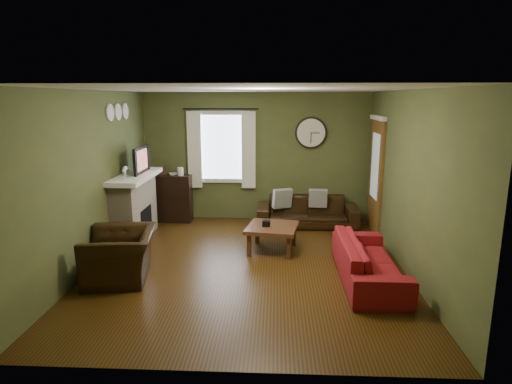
{
  "coord_description": "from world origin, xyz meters",
  "views": [
    {
      "loc": [
        0.41,
        -6.09,
        2.49
      ],
      "look_at": [
        0.1,
        0.4,
        1.05
      ],
      "focal_mm": 30.0,
      "sensor_mm": 36.0,
      "label": 1
    }
  ],
  "objects_px": {
    "bookshelf": "(172,198)",
    "armchair": "(121,255)",
    "coffee_table": "(272,238)",
    "sofa_red": "(369,260)",
    "sofa_brown": "(307,211)"
  },
  "relations": [
    {
      "from": "sofa_red",
      "to": "armchair",
      "type": "relative_size",
      "value": 1.86
    },
    {
      "from": "sofa_red",
      "to": "armchair",
      "type": "distance_m",
      "value": 3.45
    },
    {
      "from": "bookshelf",
      "to": "sofa_brown",
      "type": "distance_m",
      "value": 2.76
    },
    {
      "from": "sofa_red",
      "to": "coffee_table",
      "type": "distance_m",
      "value": 1.74
    },
    {
      "from": "armchair",
      "to": "coffee_table",
      "type": "distance_m",
      "value": 2.43
    },
    {
      "from": "sofa_brown",
      "to": "armchair",
      "type": "bearing_deg",
      "value": -136.02
    },
    {
      "from": "coffee_table",
      "to": "sofa_red",
      "type": "bearing_deg",
      "value": -39.29
    },
    {
      "from": "bookshelf",
      "to": "sofa_brown",
      "type": "relative_size",
      "value": 0.49
    },
    {
      "from": "bookshelf",
      "to": "armchair",
      "type": "xyz_separation_m",
      "value": [
        -0.03,
        -2.87,
        -0.14
      ]
    },
    {
      "from": "sofa_red",
      "to": "armchair",
      "type": "bearing_deg",
      "value": 91.95
    },
    {
      "from": "bookshelf",
      "to": "sofa_red",
      "type": "bearing_deg",
      "value": -38.78
    },
    {
      "from": "sofa_red",
      "to": "coffee_table",
      "type": "bearing_deg",
      "value": 50.71
    },
    {
      "from": "sofa_brown",
      "to": "sofa_red",
      "type": "xyz_separation_m",
      "value": [
        0.67,
        -2.56,
        -0.0
      ]
    },
    {
      "from": "sofa_brown",
      "to": "sofa_red",
      "type": "relative_size",
      "value": 1.01
    },
    {
      "from": "bookshelf",
      "to": "armchair",
      "type": "distance_m",
      "value": 2.87
    }
  ]
}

